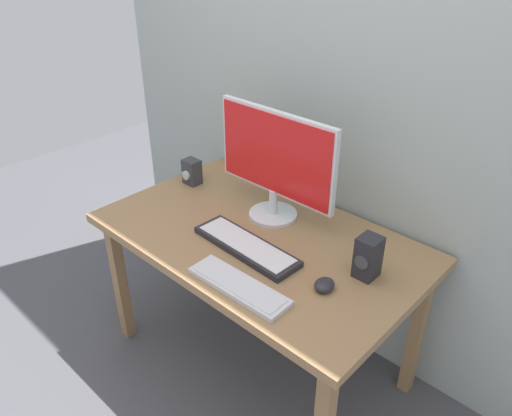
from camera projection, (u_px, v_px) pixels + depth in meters
The scene contains 9 objects.
ground_plane at pixel (259, 358), 2.38m from camera, with size 6.00×6.00×0.00m, color #4C4C51.
wall_back at pixel (337, 16), 1.90m from camera, with size 2.62×0.04×3.00m, color #9EA8A3.
desk at pixel (259, 250), 2.06m from camera, with size 1.32×0.79×0.71m.
monitor at pixel (275, 161), 2.03m from camera, with size 0.58×0.21×0.47m.
keyboard_primary at pixel (246, 246), 1.93m from camera, with size 0.47×0.16×0.03m.
keyboard_secondary at pixel (239, 286), 1.73m from camera, with size 0.40×0.13×0.02m.
mouse at pixel (324, 285), 1.72m from camera, with size 0.07×0.08×0.04m, color #232328.
speaker_right at pixel (368, 257), 1.75m from camera, with size 0.08×0.09×0.16m.
audio_controller at pixel (192, 172), 2.38m from camera, with size 0.08×0.08×0.12m.
Camera 1 is at (1.14, -1.24, 1.83)m, focal length 34.96 mm.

